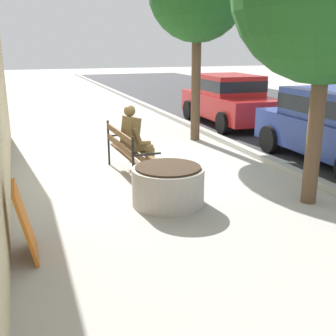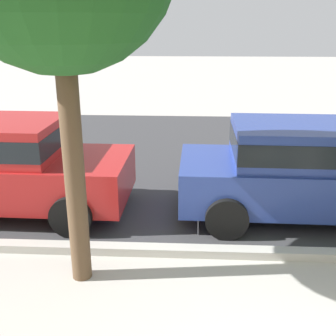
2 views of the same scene
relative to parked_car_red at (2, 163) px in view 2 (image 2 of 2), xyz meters
name	(u,v)px [view 2 (image 2 of 2)]	position (x,y,z in m)	size (l,w,h in m)	color
street_surface	(240,156)	(4.34, 3.25, -0.84)	(60.00, 9.00, 0.01)	#38383A
curb_stone	(277,253)	(4.34, -1.35, -0.78)	(60.00, 0.20, 0.12)	#B2AFA8
parked_car_red	(2,163)	(0.00, 0.00, 0.00)	(4.13, 1.98, 1.56)	#B21E1E
parked_car_blue	(305,168)	(4.97, 0.00, 0.00)	(4.13, 1.98, 1.56)	navy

